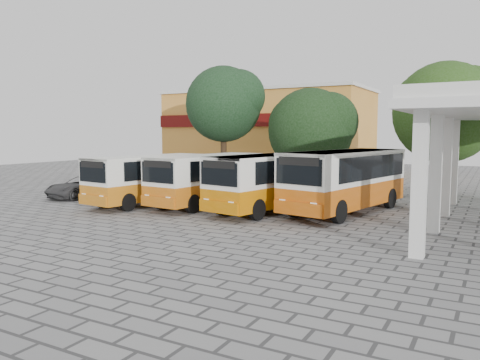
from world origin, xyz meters
The scene contains 10 objects.
ground centered at (0.00, 0.00, 0.00)m, with size 90.00×90.00×0.00m, color slate.
shophouse_block centered at (-11.00, 25.99, 4.16)m, with size 20.40×10.40×8.30m.
bus_far_left centered at (-7.17, 2.30, 1.57)m, with size 3.23×7.79×2.72m.
bus_centre_left centered at (-3.98, 3.45, 1.61)m, with size 3.17×7.94×2.78m.
bus_centre_right centered at (-0.14, 3.50, 1.67)m, with size 3.88×8.37×2.89m.
bus_far_right centered at (3.37, 4.78, 1.80)m, with size 4.28×9.02×3.11m.
tree_left centered at (-9.02, 13.76, 6.44)m, with size 6.24×5.95×9.23m.
tree_middle centered at (-1.87, 14.00, 4.39)m, with size 6.38×6.08×7.23m.
tree_right centered at (7.05, 13.77, 5.48)m, with size 6.62×6.30×8.42m.
parked_car centered at (-12.55, 2.44, 0.66)m, with size 2.18×4.72×1.31m, color #363637.
Camera 1 is at (9.98, -18.15, 3.99)m, focal length 35.00 mm.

